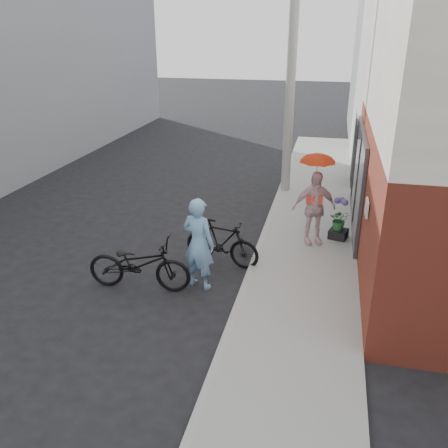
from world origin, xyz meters
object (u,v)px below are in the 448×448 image
(bike_left, at_px, (139,264))
(kimono_woman, at_px, (314,208))
(utility_pole, at_px, (291,80))
(officer, at_px, (199,244))
(planter, at_px, (338,234))
(bike_right, at_px, (222,242))

(bike_left, height_order, kimono_woman, kimono_woman)
(utility_pole, distance_m, officer, 6.85)
(kimono_woman, distance_m, planter, 1.08)
(utility_pole, xyz_separation_m, bike_left, (-2.25, -6.61, -2.95))
(bike_right, height_order, planter, bike_right)
(bike_right, relative_size, planter, 4.24)
(officer, xyz_separation_m, planter, (2.77, 2.82, -0.73))
(bike_left, bearing_deg, kimono_woman, -53.76)
(kimono_woman, bearing_deg, utility_pole, 85.35)
(kimono_woman, height_order, planter, kimono_woman)
(officer, height_order, kimono_woman, officer)
(bike_left, bearing_deg, planter, -54.73)
(utility_pole, relative_size, kimono_woman, 3.93)
(bike_right, relative_size, kimono_woman, 0.99)
(officer, xyz_separation_m, bike_left, (-1.15, -0.35, -0.41))
(utility_pole, height_order, officer, utility_pole)
(utility_pole, relative_size, bike_right, 3.97)
(bike_right, bearing_deg, kimono_woman, -42.92)
(planter, bearing_deg, utility_pole, 115.91)
(utility_pole, distance_m, bike_left, 7.58)
(utility_pole, distance_m, bike_right, 6.06)
(officer, distance_m, bike_left, 1.27)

